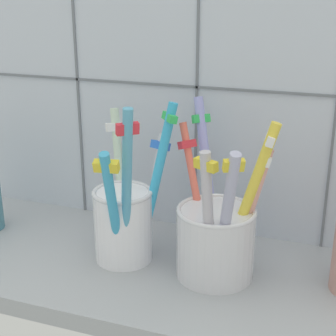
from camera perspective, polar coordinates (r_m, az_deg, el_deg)
counter_slab at (r=59.12cm, az=-0.18°, el=-11.86°), size 64.00×22.00×2.00cm
tile_wall_back at (r=62.43cm, az=3.55°, el=11.01°), size 64.00×2.20×45.00cm
toothbrush_cup_left at (r=58.26cm, az=-4.79°, el=-5.40°), size 9.37×12.38×18.83cm
toothbrush_cup_right at (r=55.42cm, az=5.41°, el=-7.36°), size 11.70×14.19×18.04cm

